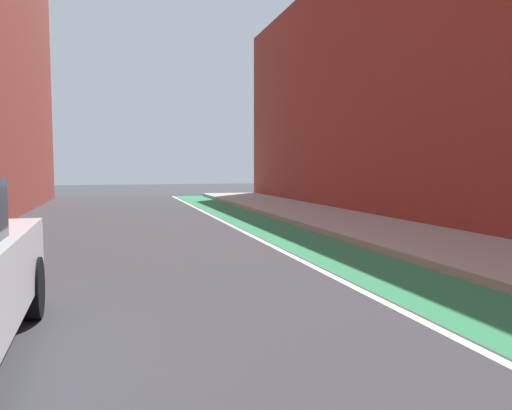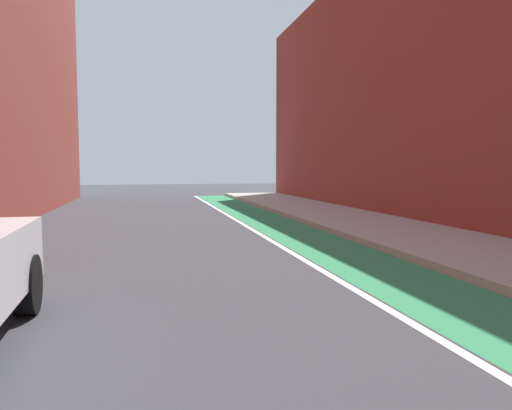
% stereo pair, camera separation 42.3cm
% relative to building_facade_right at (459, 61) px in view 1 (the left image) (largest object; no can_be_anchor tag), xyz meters
% --- Properties ---
extents(ground_plane, '(79.14, 79.14, 0.00)m').
position_rel_building_facade_right_xyz_m(ground_plane, '(-7.98, -4.00, -4.47)').
color(ground_plane, '#38383D').
extents(bike_lane_paint, '(1.60, 35.97, 0.00)m').
position_rel_building_facade_right_xyz_m(bike_lane_paint, '(-5.02, -2.00, -4.47)').
color(bike_lane_paint, '#2D8451').
rests_on(bike_lane_paint, ground).
extents(lane_divider_stripe, '(0.12, 35.97, 0.00)m').
position_rel_building_facade_right_xyz_m(lane_divider_stripe, '(-5.92, -2.00, -4.47)').
color(lane_divider_stripe, white).
rests_on(lane_divider_stripe, ground).
extents(sidewalk_right, '(3.02, 35.97, 0.14)m').
position_rel_building_facade_right_xyz_m(sidewalk_right, '(-2.71, -2.00, -4.40)').
color(sidewalk_right, '#A8A59E').
rests_on(sidewalk_right, ground).
extents(building_facade_right, '(2.40, 31.97, 8.94)m').
position_rel_building_facade_right_xyz_m(building_facade_right, '(0.00, 0.00, 0.00)').
color(building_facade_right, brown).
rests_on(building_facade_right, ground).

